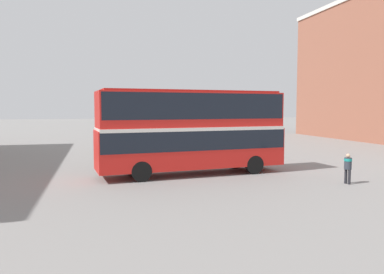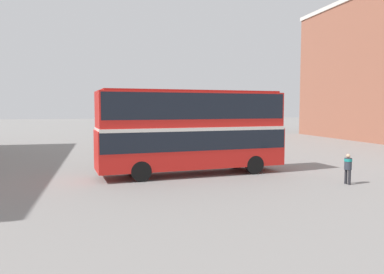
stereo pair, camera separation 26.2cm
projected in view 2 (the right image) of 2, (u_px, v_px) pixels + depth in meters
The scene contains 4 objects.
ground_plane at pixel (205, 173), 22.13m from camera, with size 240.00×240.00×0.00m, color gray.
double_decker_bus at pixel (192, 127), 21.57m from camera, with size 11.05×3.69×4.85m.
pedestrian_foreground at pixel (348, 166), 18.88m from camera, with size 0.43×0.43×1.55m.
parked_car_kerb_near at pixel (153, 142), 33.19m from camera, with size 4.45×2.73×1.69m.
Camera 2 is at (-5.96, -21.09, 3.85)m, focal length 35.00 mm.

